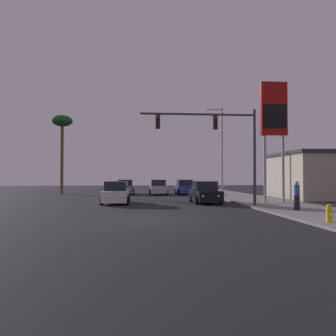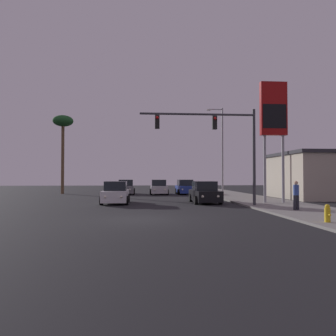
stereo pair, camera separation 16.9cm
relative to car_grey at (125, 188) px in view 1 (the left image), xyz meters
The scene contains 14 objects.
ground_plane 22.67m from the car_grey, 85.19° to the right, with size 120.00×120.00×0.00m, color black.
sidewalk_right 16.99m from the car_grey, 47.82° to the right, with size 5.00×60.00×0.12m.
building_gas_station 21.75m from the car_grey, 23.53° to the right, with size 10.30×8.30×4.30m.
car_grey is the anchor object (origin of this frame).
car_blue 6.88m from the car_grey, ahead, with size 2.04×4.34×1.68m.
car_black 14.78m from the car_grey, 62.91° to the right, with size 2.04×4.34×1.68m.
car_silver 3.85m from the car_grey, 10.57° to the right, with size 2.04×4.32×1.68m.
car_white 13.05m from the car_grey, 90.46° to the right, with size 2.04×4.31×1.68m.
traffic_light_mast 18.53m from the car_grey, 66.55° to the right, with size 7.83×0.36×6.50m.
street_lamp 12.05m from the car_grey, 27.11° to the right, with size 1.74×0.24×9.00m.
gas_station_sign 19.57m from the car_grey, 51.28° to the right, with size 2.00×0.42×9.00m.
fire_hydrant 26.76m from the car_grey, 68.74° to the right, with size 0.24×0.34×0.76m.
pedestrian_on_sidewalk 22.69m from the car_grey, 61.72° to the right, with size 0.34×0.32×1.67m.
palm_tree_mid 10.62m from the car_grey, 169.33° to the left, with size 2.40×2.40×9.34m.
Camera 1 is at (-0.13, -15.59, 2.04)m, focal length 35.00 mm.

